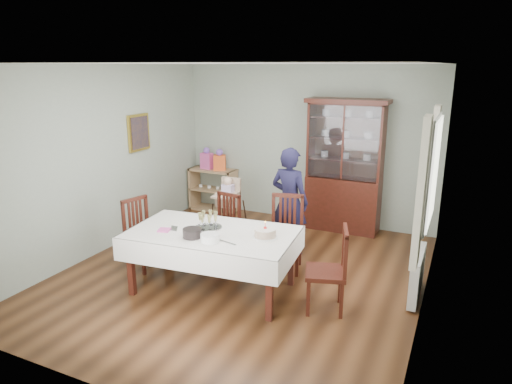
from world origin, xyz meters
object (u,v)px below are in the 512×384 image
Objects in this scene: gift_bag_pink at (207,159)px; chair_end_right at (327,286)px; china_cabinet at (345,164)px; birthday_cake at (265,233)px; high_chair at (228,214)px; champagne_tray at (208,224)px; sideboard at (213,190)px; chair_end_left at (145,247)px; gift_bag_orange at (220,161)px; chair_far_right at (285,248)px; dining_table at (213,260)px; chair_far_left at (222,240)px; woman at (289,201)px.

chair_end_right is at bearing -40.39° from gift_bag_pink.
china_cabinet reaches higher than birthday_cake.
high_chair is 1.77m from champagne_tray.
high_chair is (0.93, -1.12, -0.02)m from sideboard.
chair_end_right reaches higher than chair_end_left.
high_chair reaches higher than champagne_tray.
chair_end_right is at bearing -75.97° from chair_end_left.
high_chair reaches higher than sideboard.
gift_bag_orange reaches higher than sideboard.
chair_far_right is at bearing -40.51° from sideboard.
chair_end_left is 2.86× the size of champagne_tray.
birthday_cake is at bearing -94.82° from china_cabinet.
champagne_tray is at bearing -105.38° from chair_end_right.
dining_table is at bearing -60.04° from sideboard.
chair_end_left is at bearing -171.08° from chair_far_right.
chair_far_left is at bearing 108.08° from champagne_tray.
birthday_cake is at bearing 108.19° from woman.
china_cabinet reaches higher than woman.
high_chair reaches higher than dining_table.
chair_end_right is at bearing 1.69° from champagne_tray.
woman is 3.97× the size of gift_bag_orange.
chair_far_right reaches higher than chair_end_right.
china_cabinet is 7.44× the size of birthday_cake.
gift_bag_orange reaches higher than chair_end_left.
chair_far_left is 1.40m from birthday_cake.
birthday_cake is at bearing -51.50° from high_chair.
gift_bag_pink is (-1.63, 2.71, 0.16)m from champagne_tray.
champagne_tray reaches higher than birthday_cake.
chair_far_right is 0.64× the size of woman.
gift_bag_pink reaches higher than birthday_cake.
chair_end_left is 1.58m from high_chair.
sideboard is (-1.62, 2.81, 0.02)m from dining_table.
woman is at bearing -108.87° from china_cabinet.
gift_bag_orange is at bearing 128.84° from chair_far_left.
chair_end_right is at bearing -38.45° from high_chair.
chair_far_left is at bearing -123.21° from china_cabinet.
champagne_tray is at bearing -58.90° from gift_bag_pink.
chair_end_right is at bearing -43.00° from gift_bag_orange.
sideboard reaches higher than dining_table.
chair_far_right is (0.95, 0.04, 0.02)m from chair_far_left.
champagne_tray reaches higher than chair_end_left.
woman reaches higher than chair_far_right.
chair_end_right is 1.73m from woman.
chair_far_left is at bearing -130.46° from chair_end_right.
gift_bag_pink is at bearing 179.97° from china_cabinet.
champagne_tray is 1.14× the size of birthday_cake.
china_cabinet reaches higher than chair_far_left.
chair_far_left is 1.92m from chair_end_right.
sideboard is 2.21× the size of gift_bag_pink.
woman is at bearing 45.13° from chair_far_left.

